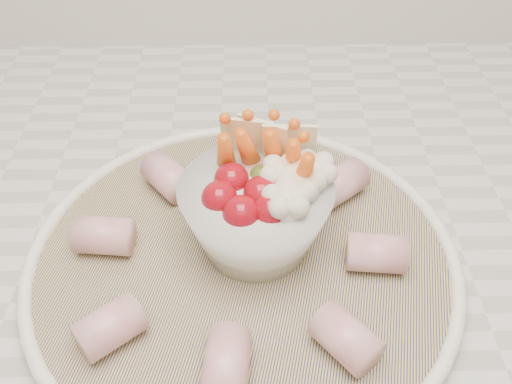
{
  "coord_description": "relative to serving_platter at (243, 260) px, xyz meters",
  "views": [
    {
      "loc": [
        -0.14,
        1.02,
        1.31
      ],
      "look_at": [
        -0.13,
        1.36,
        1.0
      ],
      "focal_mm": 40.0,
      "sensor_mm": 36.0,
      "label": 1
    }
  ],
  "objects": [
    {
      "name": "serving_platter",
      "position": [
        0.0,
        0.0,
        0.0
      ],
      "size": [
        0.45,
        0.45,
        0.02
      ],
      "color": "navy",
      "rests_on": "kitchen_counter"
    },
    {
      "name": "veggie_bowl",
      "position": [
        0.02,
        0.02,
        0.05
      ],
      "size": [
        0.13,
        0.13,
        0.11
      ],
      "color": "silver",
      "rests_on": "serving_platter"
    },
    {
      "name": "cured_meat_rolls",
      "position": [
        -0.0,
        0.0,
        0.02
      ],
      "size": [
        0.28,
        0.29,
        0.03
      ],
      "color": "#BE5767",
      "rests_on": "serving_platter"
    }
  ]
}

